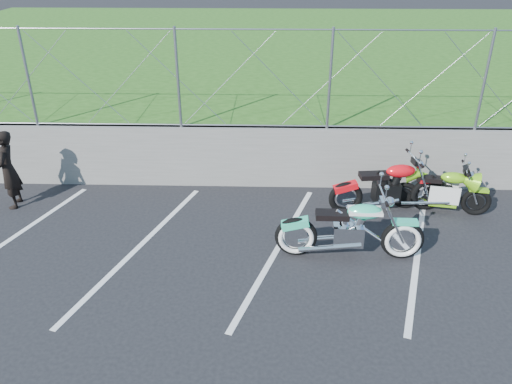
{
  "coord_description": "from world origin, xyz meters",
  "views": [
    {
      "loc": [
        -0.17,
        -6.25,
        4.76
      ],
      "look_at": [
        -0.39,
        1.3,
        0.93
      ],
      "focal_mm": 35.0,
      "sensor_mm": 36.0,
      "label": 1
    }
  ],
  "objects_px": {
    "naked_orange": "(389,189)",
    "sportbike_green": "(443,192)",
    "person_standing": "(8,170)",
    "cruiser_turquoise": "(351,231)"
  },
  "relations": [
    {
      "from": "cruiser_turquoise",
      "to": "naked_orange",
      "type": "height_order",
      "value": "cruiser_turquoise"
    },
    {
      "from": "person_standing",
      "to": "sportbike_green",
      "type": "bearing_deg",
      "value": 79.23
    },
    {
      "from": "naked_orange",
      "to": "sportbike_green",
      "type": "relative_size",
      "value": 1.22
    },
    {
      "from": "cruiser_turquoise",
      "to": "sportbike_green",
      "type": "height_order",
      "value": "cruiser_turquoise"
    },
    {
      "from": "naked_orange",
      "to": "person_standing",
      "type": "bearing_deg",
      "value": 173.13
    },
    {
      "from": "naked_orange",
      "to": "person_standing",
      "type": "distance_m",
      "value": 7.37
    },
    {
      "from": "cruiser_turquoise",
      "to": "sportbike_green",
      "type": "relative_size",
      "value": 1.32
    },
    {
      "from": "sportbike_green",
      "to": "naked_orange",
      "type": "bearing_deg",
      "value": -168.07
    },
    {
      "from": "naked_orange",
      "to": "cruiser_turquoise",
      "type": "bearing_deg",
      "value": -127.4
    },
    {
      "from": "cruiser_turquoise",
      "to": "naked_orange",
      "type": "bearing_deg",
      "value": 60.81
    }
  ]
}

